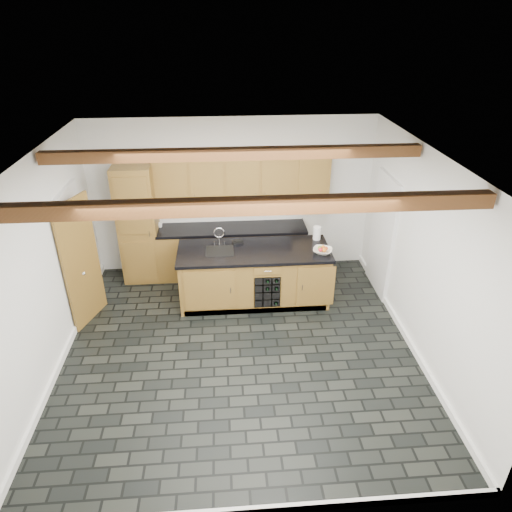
{
  "coord_description": "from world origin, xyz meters",
  "views": [
    {
      "loc": [
        -0.16,
        -5.2,
        4.31
      ],
      "look_at": [
        0.3,
        0.8,
        1.09
      ],
      "focal_mm": 32.0,
      "sensor_mm": 36.0,
      "label": 1
    }
  ],
  "objects_px": {
    "fruit_bowl": "(323,251)",
    "island": "(254,275)",
    "paper_towel": "(317,233)",
    "kitchen_scale": "(238,242)"
  },
  "relations": [
    {
      "from": "kitchen_scale",
      "to": "fruit_bowl",
      "type": "bearing_deg",
      "value": -37.3
    },
    {
      "from": "island",
      "to": "fruit_bowl",
      "type": "relative_size",
      "value": 8.32
    },
    {
      "from": "fruit_bowl",
      "to": "island",
      "type": "bearing_deg",
      "value": 170.85
    },
    {
      "from": "island",
      "to": "paper_towel",
      "type": "height_order",
      "value": "paper_towel"
    },
    {
      "from": "fruit_bowl",
      "to": "paper_towel",
      "type": "bearing_deg",
      "value": 89.72
    },
    {
      "from": "island",
      "to": "paper_towel",
      "type": "bearing_deg",
      "value": 16.94
    },
    {
      "from": "kitchen_scale",
      "to": "island",
      "type": "bearing_deg",
      "value": -65.96
    },
    {
      "from": "kitchen_scale",
      "to": "fruit_bowl",
      "type": "distance_m",
      "value": 1.4
    },
    {
      "from": "kitchen_scale",
      "to": "paper_towel",
      "type": "relative_size",
      "value": 0.86
    },
    {
      "from": "paper_towel",
      "to": "fruit_bowl",
      "type": "bearing_deg",
      "value": -90.28
    }
  ]
}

